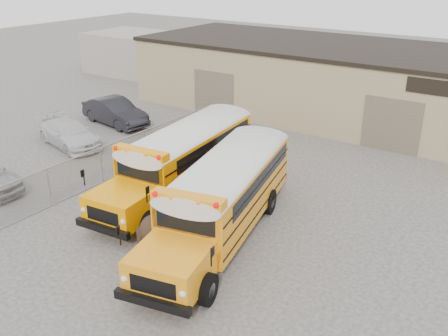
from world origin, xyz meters
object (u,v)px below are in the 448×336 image
Objects in this scene: school_bus_right at (272,139)px; school_bus_left at (244,118)px; tarp_bundle at (155,234)px; car_white at (69,133)px; car_dark at (115,112)px.

school_bus_left is at bearing 143.71° from school_bus_right.
tarp_bundle reaches higher than car_white.
tarp_bundle is at bearing -103.07° from car_white.
school_bus_right reaches higher than car_dark.
school_bus_right is at bearing 91.06° from tarp_bundle.
car_white is (-8.40, -5.40, -1.03)m from school_bus_left.
school_bus_left is at bearing -44.32° from car_white.
school_bus_right is 7.09× the size of tarp_bundle.
school_bus_right is 2.18× the size of car_white.
school_bus_left reaches higher than car_dark.
car_white is 0.97× the size of car_dark.
car_dark is at bearing 141.10° from tarp_bundle.
school_bus_left reaches higher than tarp_bundle.
school_bus_left is 10.04m from car_white.
car_dark is (-9.09, -1.13, -0.91)m from school_bus_left.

